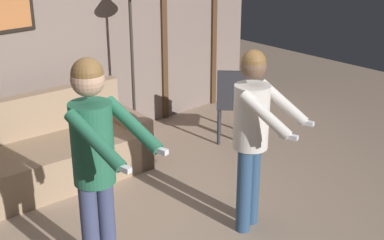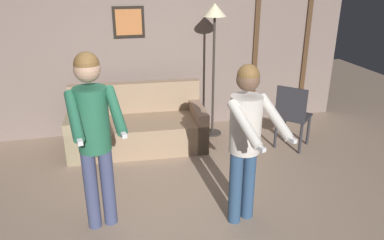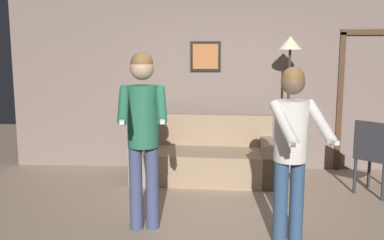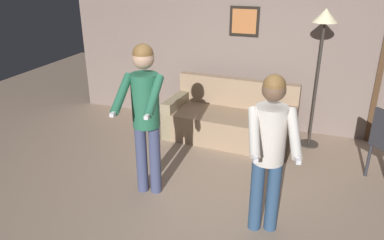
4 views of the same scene
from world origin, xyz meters
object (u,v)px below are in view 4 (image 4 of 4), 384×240
couch (230,121)px  torchiere_lamp (323,34)px  person_standing_left (145,107)px  person_standing_right (270,143)px

couch → torchiere_lamp: size_ratio=0.99×
couch → person_standing_left: size_ratio=1.11×
couch → torchiere_lamp: (1.17, 0.17, 1.36)m
person_standing_left → person_standing_right: person_standing_left is taller
couch → torchiere_lamp: torchiere_lamp is taller
torchiere_lamp → person_standing_right: torchiere_lamp is taller
person_standing_left → person_standing_right: bearing=-9.8°
person_standing_right → couch: bearing=112.8°
couch → torchiere_lamp: bearing=8.1°
torchiere_lamp → person_standing_left: bearing=-131.7°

